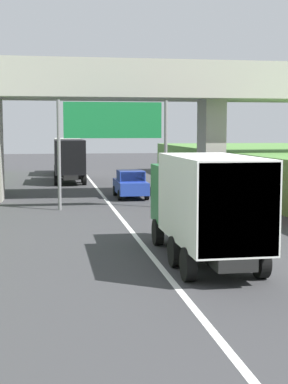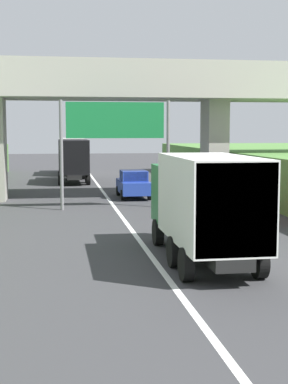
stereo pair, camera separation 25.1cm
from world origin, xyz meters
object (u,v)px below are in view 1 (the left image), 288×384
Objects in this scene: truck_green at (204,202)px; car_blue at (130,184)px; overhead_highway_sign at (113,128)px; truck_white at (67,154)px; truck_black at (69,159)px; car_red at (227,201)px.

truck_green is 17.46m from car_blue.
overhead_highway_sign is 12.92m from truck_green.
car_blue is (1.61, 4.81, -3.46)m from overhead_highway_sign.
truck_white is 8.70m from truck_black.
car_blue is at bearing -80.41° from truck_white.
overhead_highway_sign is at bearing -108.45° from car_blue.
overhead_highway_sign is 7.47m from car_red.
truck_black is 1.00× the size of truck_green.
truck_white and truck_green have the same top height.
truck_green is at bearing -85.00° from truck_white.
truck_black is 1.78× the size of car_red.
car_red is at bearing 67.48° from truck_green.
truck_white is at bearing 94.03° from overhead_highway_sign.
overhead_highway_sign reaches higher than truck_green.
overhead_highway_sign is at bearing -83.48° from truck_black.
truck_black is at bearing 108.33° from car_red.
truck_white is 1.00× the size of truck_green.
truck_black is (-0.08, -8.70, 0.00)m from truck_white.
overhead_highway_sign reaches higher than truck_white.
truck_green reaches higher than car_red.
overhead_highway_sign is at bearing 137.87° from car_red.
overhead_highway_sign is at bearing 96.88° from truck_green.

